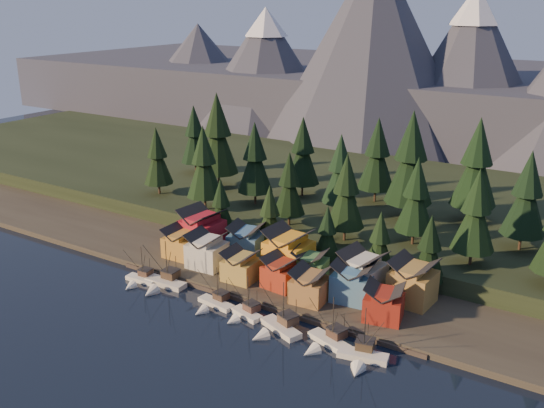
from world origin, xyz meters
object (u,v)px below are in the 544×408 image
Objects in this scene: house_front_1 at (207,249)px; house_back_1 at (246,240)px; house_front_0 at (181,242)px; boat_2 at (213,300)px; boat_4 at (276,323)px; boat_0 at (139,276)px; boat_5 at (326,337)px; boat_3 at (244,309)px; boat_6 at (362,351)px; boat_1 at (162,278)px; house_back_0 at (202,228)px.

house_back_1 is (5.21, 9.83, 0.09)m from house_front_1.
house_front_1 is (9.64, -1.29, 0.56)m from house_front_0.
boat_4 reaches higher than boat_2.
boat_0 is 0.87× the size of boat_5.
boat_3 is 1.08× the size of house_back_1.
boat_6 is at bearing 10.19° from boat_5.
boat_5 is at bearing -4.79° from boat_1.
house_front_1 is at bearing 150.56° from boat_6.
boat_1 reaches higher than boat_0.
boat_0 is 28.67m from house_back_1.
boat_4 is 19.41m from boat_6.
house_front_0 is (-22.23, 15.46, 3.78)m from boat_2.
boat_1 reaches higher than boat_4.
house_front_1 reaches higher than boat_2.
boat_1 is 24.97m from boat_3.
boat_1 is 1.23× the size of boat_2.
boat_6 is at bearing -41.65° from house_back_1.
boat_6 is (28.72, -1.77, 0.14)m from boat_3.
boat_2 is at bearing -52.30° from house_front_1.
house_back_1 is (13.74, 0.96, -1.00)m from house_back_0.
house_front_1 is at bearing 178.17° from boat_5.
boat_1 is 13.76m from house_front_1.
boat_2 reaches higher than boat_0.
house_front_0 is 0.73× the size of house_back_0.
boat_4 reaches higher than house_front_1.
house_back_0 is at bearing 129.97° from house_front_1.
boat_0 is 40.73m from boat_4.
boat_3 is at bearing 164.94° from boat_6.
boat_3 is 0.86× the size of boat_4.
boat_1 reaches higher than boat_2.
boat_0 is at bearing -170.75° from boat_1.
boat_5 is at bearing -4.79° from boat_0.
boat_0 is at bearing -163.20° from boat_5.
boat_6 is at bearing -21.85° from house_front_1.
boat_1 is at bearing 7.48° from boat_0.
house_back_1 is at bearing 114.66° from boat_2.
boat_5 is at bearing 5.89° from boat_2.
boat_2 is at bearing -7.04° from boat_1.
boat_1 is 1.06× the size of boat_6.
boat_2 is at bearing -166.45° from boat_3.
house_back_0 reaches higher than boat_2.
boat_5 is (45.40, -2.32, -0.26)m from boat_1.
boat_0 is at bearing -165.89° from boat_3.
boat_1 is at bearing -169.00° from boat_3.
boat_5 is 0.97× the size of boat_6.
boat_2 is 0.93× the size of house_back_0.
boat_1 is 45.46m from boat_5.
boat_5 is 1.42× the size of house_front_0.
boat_3 reaches higher than house_front_0.
house_front_1 is 11.13m from house_back_1.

